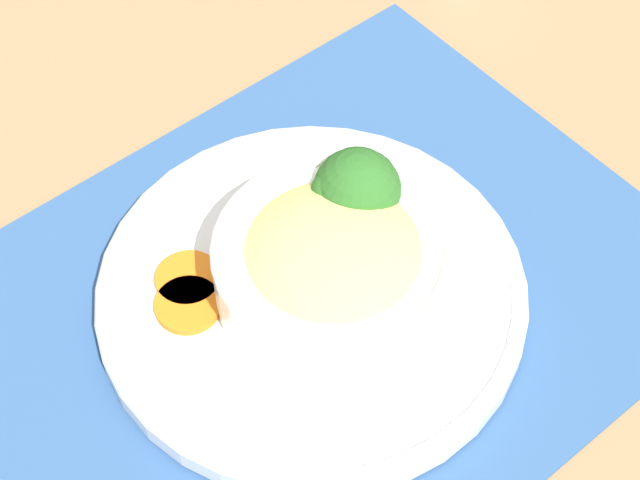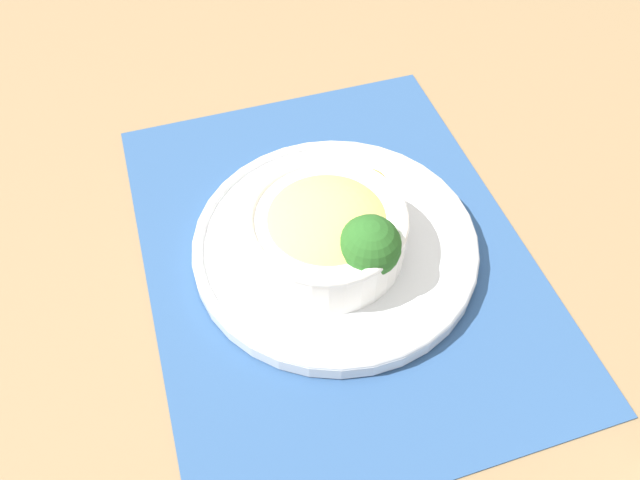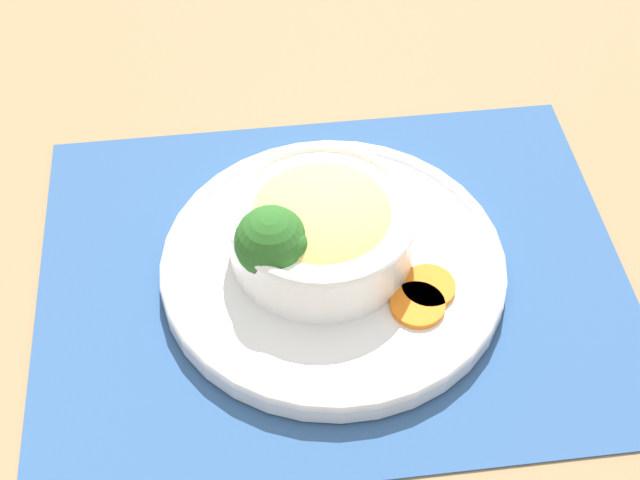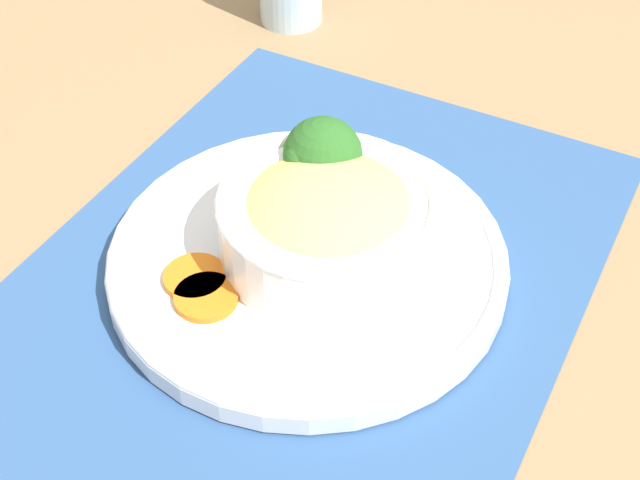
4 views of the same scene
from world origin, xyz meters
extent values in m
plane|color=#8C704C|center=(0.00, 0.00, 0.00)|extent=(4.00, 4.00, 0.00)
cube|color=#2D5184|center=(0.00, 0.00, 0.00)|extent=(0.53, 0.42, 0.00)
cylinder|color=silver|center=(0.00, 0.00, 0.01)|extent=(0.29, 0.29, 0.02)
torus|color=silver|center=(0.00, 0.00, 0.02)|extent=(0.29, 0.29, 0.01)
cylinder|color=white|center=(0.01, -0.01, 0.04)|extent=(0.15, 0.15, 0.05)
torus|color=white|center=(0.01, -0.01, 0.07)|extent=(0.16, 0.16, 0.01)
ellipsoid|color=#EAC66B|center=(0.01, -0.01, 0.06)|extent=(0.13, 0.13, 0.05)
cylinder|color=#759E51|center=(0.05, 0.02, 0.03)|extent=(0.02, 0.02, 0.03)
sphere|color=#286023|center=(0.05, 0.02, 0.07)|extent=(0.06, 0.06, 0.06)
sphere|color=#286023|center=(0.03, 0.03, 0.07)|extent=(0.03, 0.03, 0.03)
sphere|color=#286023|center=(0.06, 0.01, 0.07)|extent=(0.02, 0.02, 0.02)
cylinder|color=orange|center=(-0.07, 0.05, 0.02)|extent=(0.04, 0.04, 0.01)
cylinder|color=orange|center=(-0.08, 0.03, 0.02)|extent=(0.04, 0.04, 0.01)
camera|label=1|loc=(-0.22, -0.34, 0.61)|focal=60.00mm
camera|label=2|loc=(0.38, -0.10, 0.52)|focal=35.00mm
camera|label=3|loc=(0.03, 0.47, 0.59)|focal=50.00mm
camera|label=4|loc=(-0.38, -0.26, 0.47)|focal=50.00mm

